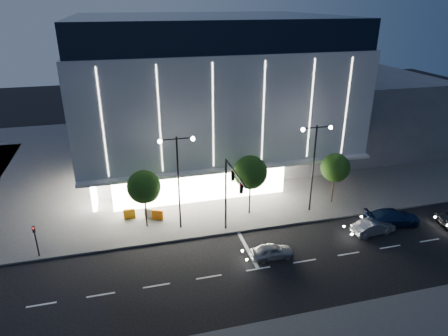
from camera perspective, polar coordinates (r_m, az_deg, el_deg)
name	(u,v)px	position (r m, az deg, el deg)	size (l,w,h in m)	color
ground	(229,262)	(33.32, 0.70, -13.22)	(160.00, 160.00, 0.00)	black
sidewalk_museum	(218,153)	(54.99, -0.84, 2.10)	(70.00, 40.00, 0.15)	#474747
museum	(205,90)	(50.36, -2.71, 11.04)	(30.00, 25.80, 18.00)	#4C4C51
annex_building	(358,109)	(61.70, 18.63, 8.03)	(16.00, 20.00, 10.00)	#4C4C51
traffic_mast	(230,187)	(33.72, 0.89, -2.77)	(0.33, 5.89, 7.07)	black
street_lamp_west	(178,170)	(34.99, -6.59, -0.27)	(3.16, 0.36, 9.00)	black
street_lamp_east	(314,156)	(38.75, 12.77, 1.65)	(3.16, 0.36, 9.00)	black
ped_signal_far	(36,238)	(36.10, -25.33, -9.02)	(0.22, 0.24, 3.00)	black
tree_left	(144,188)	(36.48, -11.32, -2.89)	(3.02, 3.02, 5.72)	black
tree_mid	(251,174)	(38.02, 3.81, -0.87)	(3.25, 3.25, 6.15)	black
tree_right	(335,169)	(41.73, 15.62, -0.15)	(2.91, 2.91, 5.51)	black
car_lead	(272,251)	(33.63, 6.86, -11.74)	(1.45, 3.61, 1.23)	#9B9EA2
car_second	(373,227)	(38.91, 20.51, -7.89)	(1.41, 4.04, 1.33)	#989A9F
car_third	(393,217)	(41.03, 22.96, -6.50)	(2.09, 5.13, 1.49)	#14284E
barrier_a	(129,214)	(39.64, -13.36, -6.39)	(1.10, 0.25, 1.00)	orange
barrier_b	(150,213)	(39.32, -10.47, -6.38)	(1.10, 0.25, 1.00)	silver
barrier_c	(158,215)	(38.95, -9.46, -6.60)	(1.10, 0.25, 1.00)	orange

